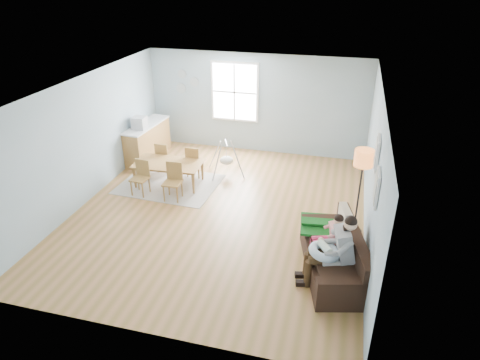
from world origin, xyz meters
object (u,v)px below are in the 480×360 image
(floor_lamp, at_px, (363,165))
(counter, at_px, (148,141))
(storage_cube, at_px, (333,268))
(chair_nw, at_px, (163,156))
(toddler, at_px, (332,232))
(father, at_px, (334,248))
(chair_ne, at_px, (194,160))
(chair_se, at_px, (173,179))
(monitor, at_px, (139,123))
(sofa, at_px, (336,258))
(baby_swing, at_px, (226,160))
(dining_table, at_px, (169,174))
(chair_sw, at_px, (141,175))

(floor_lamp, distance_m, counter, 6.04)
(storage_cube, height_order, chair_nw, chair_nw)
(toddler, relative_size, storage_cube, 1.34)
(father, relative_size, chair_ne, 1.60)
(father, relative_size, counter, 0.74)
(chair_se, height_order, chair_ne, chair_se)
(father, relative_size, monitor, 3.90)
(storage_cube, distance_m, chair_nw, 5.42)
(sofa, bearing_deg, floor_lamp, 77.53)
(chair_ne, bearing_deg, counter, 153.90)
(father, distance_m, baby_swing, 4.54)
(chair_ne, xyz_separation_m, baby_swing, (0.72, 0.39, -0.08))
(toddler, relative_size, counter, 0.47)
(storage_cube, bearing_deg, chair_ne, 138.82)
(chair_se, distance_m, baby_swing, 1.71)
(storage_cube, relative_size, chair_nw, 0.76)
(toddler, distance_m, dining_table, 4.49)
(chair_se, bearing_deg, sofa, -25.08)
(dining_table, distance_m, monitor, 1.75)
(chair_nw, bearing_deg, monitor, 152.39)
(sofa, xyz_separation_m, toddler, (-0.12, 0.17, 0.40))
(father, relative_size, baby_swing, 1.20)
(chair_nw, distance_m, baby_swing, 1.58)
(father, distance_m, counter, 6.49)
(baby_swing, bearing_deg, chair_sw, -137.22)
(toddler, height_order, chair_ne, toddler)
(counter, height_order, monitor, monitor)
(chair_sw, xyz_separation_m, counter, (-0.72, 1.88, 0.04))
(toddler, relative_size, chair_nw, 1.03)
(storage_cube, distance_m, counter, 6.48)
(sofa, distance_m, monitor, 6.23)
(chair_se, xyz_separation_m, chair_ne, (0.07, 1.13, -0.03))
(sofa, relative_size, monitor, 6.42)
(toddler, distance_m, counter, 6.16)
(chair_nw, relative_size, monitor, 2.43)
(floor_lamp, bearing_deg, father, -101.98)
(floor_lamp, xyz_separation_m, baby_swing, (-3.18, 1.91, -1.08))
(father, height_order, chair_nw, father)
(storage_cube, height_order, chair_se, chair_se)
(father, relative_size, dining_table, 0.81)
(floor_lamp, relative_size, storage_cube, 2.86)
(dining_table, bearing_deg, floor_lamp, -15.37)
(chair_sw, bearing_deg, dining_table, 51.44)
(sofa, relative_size, chair_ne, 2.63)
(baby_swing, bearing_deg, chair_nw, -167.45)
(chair_nw, bearing_deg, floor_lamp, -18.31)
(father, bearing_deg, monitor, 145.05)
(chair_nw, height_order, counter, counter)
(chair_sw, height_order, chair_ne, chair_ne)
(father, xyz_separation_m, storage_cube, (0.02, 0.03, -0.41))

